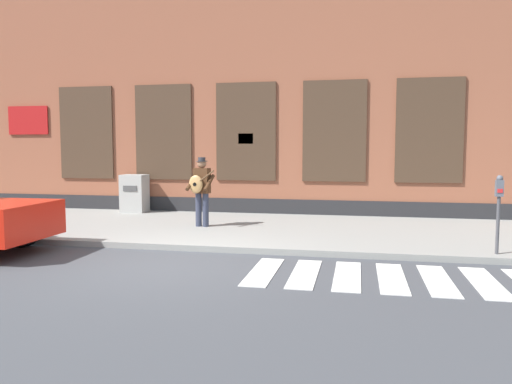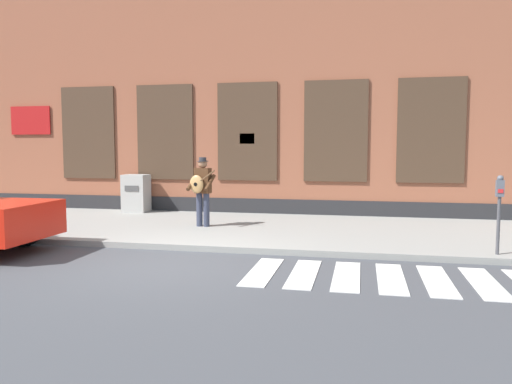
{
  "view_description": "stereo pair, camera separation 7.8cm",
  "coord_description": "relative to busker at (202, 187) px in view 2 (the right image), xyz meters",
  "views": [
    {
      "loc": [
        3.23,
        -8.08,
        2.04
      ],
      "look_at": [
        1.28,
        1.47,
        1.18
      ],
      "focal_mm": 35.0,
      "sensor_mm": 36.0,
      "label": 1
    },
    {
      "loc": [
        3.31,
        -8.06,
        2.04
      ],
      "look_at": [
        1.28,
        1.47,
        1.18
      ],
      "focal_mm": 35.0,
      "sensor_mm": 36.0,
      "label": 2
    }
  ],
  "objects": [
    {
      "name": "busker",
      "position": [
        0.0,
        0.0,
        0.0
      ],
      "size": [
        0.72,
        0.59,
        1.69
      ],
      "color": "#33384C",
      "rests_on": "sidewalk"
    },
    {
      "name": "crosswalk",
      "position": [
        4.63,
        -3.63,
        -1.08
      ],
      "size": [
        5.2,
        1.9,
        0.01
      ],
      "color": "silver",
      "rests_on": "ground"
    },
    {
      "name": "sidewalk",
      "position": [
        0.51,
        0.22,
        -1.02
      ],
      "size": [
        28.0,
        5.09,
        0.12
      ],
      "color": "gray",
      "rests_on": "ground"
    },
    {
      "name": "parking_meter",
      "position": [
        6.23,
        -1.98,
        -0.01
      ],
      "size": [
        0.13,
        0.11,
        1.44
      ],
      "color": "#47474C",
      "rests_on": "sidewalk"
    },
    {
      "name": "utility_box",
      "position": [
        -2.84,
        2.31,
        -0.4
      ],
      "size": [
        0.72,
        0.61,
        1.12
      ],
      "color": "#ADADA8",
      "rests_on": "sidewalk"
    },
    {
      "name": "building_backdrop",
      "position": [
        0.51,
        4.76,
        3.04
      ],
      "size": [
        28.0,
        4.06,
        8.26
      ],
      "color": "#99563D",
      "rests_on": "ground"
    },
    {
      "name": "ground_plane",
      "position": [
        0.51,
        -3.5,
        -1.08
      ],
      "size": [
        160.0,
        160.0,
        0.0
      ],
      "primitive_type": "plane",
      "color": "#424449"
    }
  ]
}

